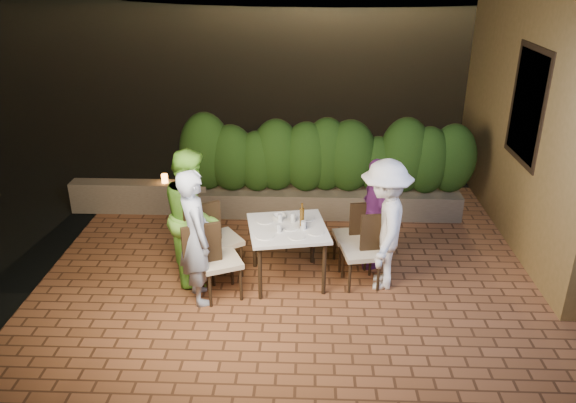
# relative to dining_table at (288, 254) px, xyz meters

# --- Properties ---
(ground) EXTENTS (400.00, 400.00, 0.00)m
(ground) POSITION_rel_dining_table_xyz_m (0.34, -0.28, -0.40)
(ground) COLOR black
(ground) RESTS_ON ground
(terrace_floor) EXTENTS (7.00, 6.00, 0.15)m
(terrace_floor) POSITION_rel_dining_table_xyz_m (0.34, 0.22, -0.45)
(terrace_floor) COLOR brown
(terrace_floor) RESTS_ON ground
(window_pane) EXTENTS (0.08, 1.00, 1.40)m
(window_pane) POSITION_rel_dining_table_xyz_m (3.16, 1.22, 1.62)
(window_pane) COLOR black
(window_pane) RESTS_ON building_wall
(window_frame) EXTENTS (0.06, 1.15, 1.55)m
(window_frame) POSITION_rel_dining_table_xyz_m (3.15, 1.22, 1.62)
(window_frame) COLOR black
(window_frame) RESTS_ON building_wall
(planter) EXTENTS (4.20, 0.55, 0.40)m
(planter) POSITION_rel_dining_table_xyz_m (0.54, 2.02, -0.17)
(planter) COLOR brown
(planter) RESTS_ON ground
(hedge) EXTENTS (4.00, 0.70, 1.10)m
(hedge) POSITION_rel_dining_table_xyz_m (0.54, 2.02, 0.57)
(hedge) COLOR #1D3B10
(hedge) RESTS_ON planter
(parapet) EXTENTS (2.20, 0.30, 0.50)m
(parapet) POSITION_rel_dining_table_xyz_m (-2.46, 2.02, -0.12)
(parapet) COLOR brown
(parapet) RESTS_ON ground
(hill) EXTENTS (52.00, 40.00, 22.00)m
(hill) POSITION_rel_dining_table_xyz_m (2.34, 59.72, -4.38)
(hill) COLOR black
(hill) RESTS_ON ground
(dining_table) EXTENTS (1.10, 1.10, 0.75)m
(dining_table) POSITION_rel_dining_table_xyz_m (0.00, 0.00, 0.00)
(dining_table) COLOR white
(dining_table) RESTS_ON ground
(plate_nw) EXTENTS (0.23, 0.23, 0.01)m
(plate_nw) POSITION_rel_dining_table_xyz_m (-0.26, -0.26, 0.38)
(plate_nw) COLOR white
(plate_nw) RESTS_ON dining_table
(plate_sw) EXTENTS (0.20, 0.20, 0.01)m
(plate_sw) POSITION_rel_dining_table_xyz_m (-0.30, 0.15, 0.38)
(plate_sw) COLOR white
(plate_sw) RESTS_ON dining_table
(plate_ne) EXTENTS (0.21, 0.21, 0.01)m
(plate_ne) POSITION_rel_dining_table_xyz_m (0.34, -0.14, 0.38)
(plate_ne) COLOR white
(plate_ne) RESTS_ON dining_table
(plate_se) EXTENTS (0.20, 0.20, 0.01)m
(plate_se) POSITION_rel_dining_table_xyz_m (0.23, 0.25, 0.38)
(plate_se) COLOR white
(plate_se) RESTS_ON dining_table
(plate_centre) EXTENTS (0.23, 0.23, 0.01)m
(plate_centre) POSITION_rel_dining_table_xyz_m (0.03, -0.01, 0.38)
(plate_centre) COLOR white
(plate_centre) RESTS_ON dining_table
(plate_front) EXTENTS (0.20, 0.20, 0.01)m
(plate_front) POSITION_rel_dining_table_xyz_m (0.12, -0.26, 0.38)
(plate_front) COLOR white
(plate_front) RESTS_ON dining_table
(glass_nw) EXTENTS (0.06, 0.06, 0.10)m
(glass_nw) POSITION_rel_dining_table_xyz_m (-0.10, -0.14, 0.43)
(glass_nw) COLOR silver
(glass_nw) RESTS_ON dining_table
(glass_sw) EXTENTS (0.06, 0.06, 0.11)m
(glass_sw) POSITION_rel_dining_table_xyz_m (-0.10, 0.15, 0.43)
(glass_sw) COLOR silver
(glass_sw) RESTS_ON dining_table
(glass_ne) EXTENTS (0.06, 0.06, 0.11)m
(glass_ne) POSITION_rel_dining_table_xyz_m (0.20, -0.06, 0.43)
(glass_ne) COLOR silver
(glass_ne) RESTS_ON dining_table
(glass_se) EXTENTS (0.07, 0.07, 0.12)m
(glass_se) POSITION_rel_dining_table_xyz_m (0.06, 0.15, 0.43)
(glass_se) COLOR silver
(glass_se) RESTS_ON dining_table
(beer_bottle) EXTENTS (0.06, 0.06, 0.30)m
(beer_bottle) POSITION_rel_dining_table_xyz_m (0.17, 0.05, 0.52)
(beer_bottle) COLOR #4F330D
(beer_bottle) RESTS_ON dining_table
(bowl) EXTENTS (0.21, 0.21, 0.04)m
(bowl) POSITION_rel_dining_table_xyz_m (-0.11, 0.26, 0.39)
(bowl) COLOR white
(bowl) RESTS_ON dining_table
(chair_left_front) EXTENTS (0.61, 0.61, 1.00)m
(chair_left_front) POSITION_rel_dining_table_xyz_m (-0.79, -0.39, 0.12)
(chair_left_front) COLOR black
(chair_left_front) RESTS_ON ground
(chair_left_back) EXTENTS (0.68, 0.68, 1.05)m
(chair_left_back) POSITION_rel_dining_table_xyz_m (-0.87, 0.09, 0.15)
(chair_left_back) COLOR black
(chair_left_back) RESTS_ON ground
(chair_right_front) EXTENTS (0.52, 0.52, 0.96)m
(chair_right_front) POSITION_rel_dining_table_xyz_m (0.91, -0.07, 0.10)
(chair_right_front) COLOR black
(chair_right_front) RESTS_ON ground
(chair_right_back) EXTENTS (0.48, 0.48, 0.90)m
(chair_right_back) POSITION_rel_dining_table_xyz_m (0.81, 0.40, 0.07)
(chair_right_back) COLOR black
(chair_right_back) RESTS_ON ground
(diner_blue) EXTENTS (0.61, 0.72, 1.66)m
(diner_blue) POSITION_rel_dining_table_xyz_m (-1.05, -0.47, 0.46)
(diner_blue) COLOR #A5B5D4
(diner_blue) RESTS_ON ground
(diner_green) EXTENTS (0.84, 0.97, 1.72)m
(diner_green) POSITION_rel_dining_table_xyz_m (-1.19, 0.06, 0.49)
(diner_green) COLOR #7ACD40
(diner_green) RESTS_ON ground
(diner_white) EXTENTS (0.76, 1.14, 1.66)m
(diner_white) POSITION_rel_dining_table_xyz_m (1.17, -0.07, 0.45)
(diner_white) COLOR white
(diner_white) RESTS_ON ground
(diner_purple) EXTENTS (0.52, 0.93, 1.50)m
(diner_purple) POSITION_rel_dining_table_xyz_m (1.13, 0.46, 0.37)
(diner_purple) COLOR #712A7F
(diner_purple) RESTS_ON ground
(parapet_lamp) EXTENTS (0.10, 0.10, 0.14)m
(parapet_lamp) POSITION_rel_dining_table_xyz_m (-2.04, 2.02, 0.20)
(parapet_lamp) COLOR orange
(parapet_lamp) RESTS_ON parapet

